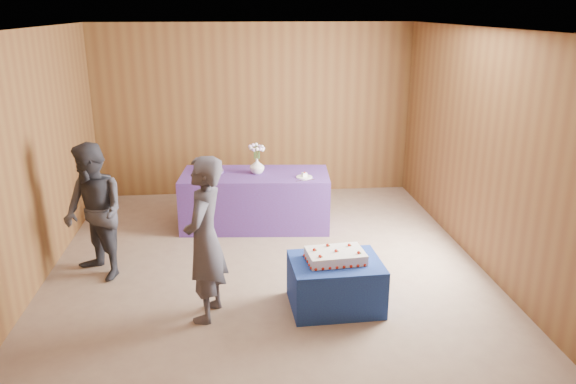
{
  "coord_description": "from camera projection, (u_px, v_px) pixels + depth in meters",
  "views": [
    {
      "loc": [
        -0.36,
        -5.85,
        2.9
      ],
      "look_at": [
        0.24,
        0.1,
        0.93
      ],
      "focal_mm": 35.0,
      "sensor_mm": 36.0,
      "label": 1
    }
  ],
  "objects": [
    {
      "name": "platter",
      "position": [
        209.0,
        171.0,
        7.71
      ],
      "size": [
        0.51,
        0.51,
        0.02
      ],
      "primitive_type": "cylinder",
      "rotation": [
        0.0,
        0.0,
        -0.34
      ],
      "color": "#7051A3",
      "rests_on": "serving_table"
    },
    {
      "name": "cake_table",
      "position": [
        335.0,
        284.0,
        5.66
      ],
      "size": [
        0.93,
        0.73,
        0.5
      ],
      "primitive_type": "cube",
      "rotation": [
        0.0,
        0.0,
        0.04
      ],
      "color": "navy",
      "rests_on": "ground"
    },
    {
      "name": "ground",
      "position": [
        268.0,
        272.0,
        6.47
      ],
      "size": [
        6.0,
        6.0,
        0.0
      ],
      "primitive_type": "plane",
      "color": "#86715C",
      "rests_on": "ground"
    },
    {
      "name": "knife",
      "position": [
        305.0,
        180.0,
        7.34
      ],
      "size": [
        0.26,
        0.08,
        0.0
      ],
      "primitive_type": "cube",
      "rotation": [
        0.0,
        0.0,
        0.23
      ],
      "color": "#ADACB1",
      "rests_on": "serving_table"
    },
    {
      "name": "plate",
      "position": [
        304.0,
        177.0,
        7.47
      ],
      "size": [
        0.22,
        0.22,
        0.01
      ],
      "primitive_type": "cylinder",
      "rotation": [
        0.0,
        0.0,
        0.01
      ],
      "color": "white",
      "rests_on": "serving_table"
    },
    {
      "name": "guest_right",
      "position": [
        94.0,
        212.0,
        6.14
      ],
      "size": [
        0.94,
        0.95,
        1.54
      ],
      "primitive_type": "imported",
      "rotation": [
        0.0,
        0.0,
        -0.83
      ],
      "color": "#303139",
      "rests_on": "ground"
    },
    {
      "name": "room_shell",
      "position": [
        266.0,
        117.0,
        5.91
      ],
      "size": [
        5.04,
        6.04,
        2.72
      ],
      "color": "brown",
      "rests_on": "ground"
    },
    {
      "name": "cake_slice",
      "position": [
        304.0,
        175.0,
        7.46
      ],
      "size": [
        0.08,
        0.07,
        0.07
      ],
      "rotation": [
        0.0,
        0.0,
        0.34
      ],
      "color": "white",
      "rests_on": "plate"
    },
    {
      "name": "flower_spray",
      "position": [
        257.0,
        148.0,
        7.55
      ],
      "size": [
        0.22,
        0.22,
        0.17
      ],
      "color": "#2D6629",
      "rests_on": "vase"
    },
    {
      "name": "vase",
      "position": [
        257.0,
        166.0,
        7.62
      ],
      "size": [
        0.23,
        0.23,
        0.21
      ],
      "primitive_type": "imported",
      "rotation": [
        0.0,
        0.0,
        0.16
      ],
      "color": "white",
      "rests_on": "serving_table"
    },
    {
      "name": "guest_left",
      "position": [
        205.0,
        240.0,
        5.31
      ],
      "size": [
        0.53,
        0.67,
        1.63
      ],
      "primitive_type": "imported",
      "rotation": [
        0.0,
        0.0,
        -1.83
      ],
      "color": "#3B3A45",
      "rests_on": "ground"
    },
    {
      "name": "sheet_cake",
      "position": [
        335.0,
        256.0,
        5.59
      ],
      "size": [
        0.63,
        0.46,
        0.14
      ],
      "rotation": [
        0.0,
        0.0,
        0.09
      ],
      "color": "white",
      "rests_on": "cake_table"
    },
    {
      "name": "serving_table",
      "position": [
        256.0,
        200.0,
        7.76
      ],
      "size": [
        2.07,
        1.08,
        0.75
      ],
      "primitive_type": "cube",
      "rotation": [
        0.0,
        0.0,
        -0.09
      ],
      "color": "#4A338D",
      "rests_on": "ground"
    }
  ]
}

